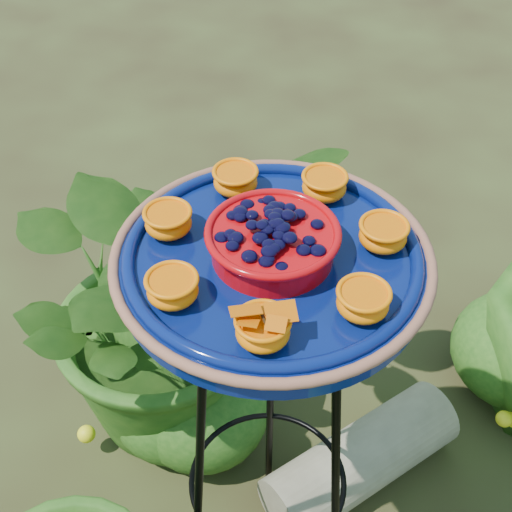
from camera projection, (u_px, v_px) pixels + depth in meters
The scene contains 4 objects.
tripod_stand at pixel (269, 413), 1.45m from camera, with size 0.37×0.40×0.99m.
feeder_dish at pixel (272, 256), 1.15m from camera, with size 0.53×0.53×0.12m.
driftwood_log at pixel (361, 459), 1.94m from camera, with size 0.19×0.19×0.56m, color tan.
shrub_back_left at pixel (160, 291), 1.89m from camera, with size 0.84×0.73×0.93m, color #214F15.
Camera 1 is at (-0.05, -0.75, 1.82)m, focal length 50.00 mm.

